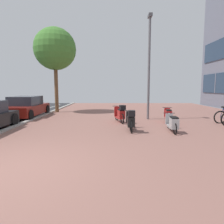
{
  "coord_description": "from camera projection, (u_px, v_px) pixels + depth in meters",
  "views": [
    {
      "loc": [
        2.27,
        -4.46,
        1.88
      ],
      "look_at": [
        2.24,
        2.39,
        1.04
      ],
      "focal_mm": 32.11,
      "sensor_mm": 36.0,
      "label": 1
    }
  ],
  "objects": [
    {
      "name": "scooter_near",
      "position": [
        174.0,
        123.0,
        8.49
      ],
      "size": [
        0.52,
        1.77,
        0.75
      ],
      "color": "black",
      "rests_on": "ground"
    },
    {
      "name": "lamp_post",
      "position": [
        150.0,
        63.0,
        11.61
      ],
      "size": [
        0.2,
        0.52,
        6.01
      ],
      "color": "slate",
      "rests_on": "ground"
    },
    {
      "name": "parked_car_far",
      "position": [
        27.0,
        107.0,
        13.02
      ],
      "size": [
        1.95,
        4.06,
        1.33
      ],
      "color": "maroon",
      "rests_on": "ground"
    },
    {
      "name": "street_tree",
      "position": [
        56.0,
        49.0,
        14.99
      ],
      "size": [
        3.13,
        3.13,
        6.33
      ],
      "color": "brown",
      "rests_on": "ground"
    },
    {
      "name": "ground",
      "position": [
        77.0,
        170.0,
        4.66
      ],
      "size": [
        21.0,
        40.0,
        0.13
      ],
      "color": "black"
    },
    {
      "name": "scooter_far",
      "position": [
        132.0,
        121.0,
        8.69
      ],
      "size": [
        0.52,
        1.72,
        0.98
      ],
      "color": "black",
      "rests_on": "ground"
    },
    {
      "name": "scooter_extra",
      "position": [
        169.0,
        115.0,
        10.87
      ],
      "size": [
        0.63,
        1.73,
        0.77
      ],
      "color": "black",
      "rests_on": "ground"
    },
    {
      "name": "scooter_mid",
      "position": [
        121.0,
        114.0,
        10.81
      ],
      "size": [
        0.69,
        1.71,
        1.01
      ],
      "color": "black",
      "rests_on": "ground"
    }
  ]
}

